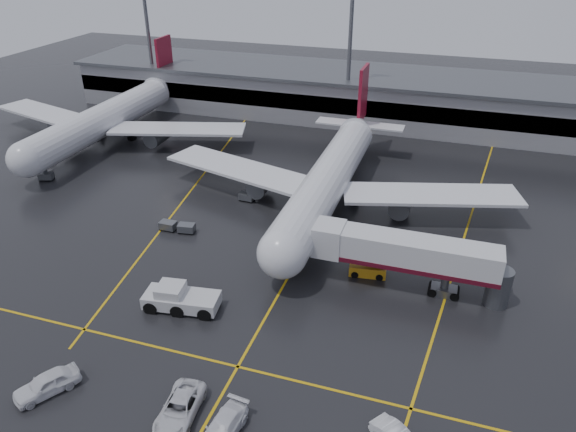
% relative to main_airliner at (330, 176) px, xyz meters
% --- Properties ---
extents(ground, '(220.00, 220.00, 0.00)m').
position_rel_main_airliner_xyz_m(ground, '(0.00, -9.70, -4.21)').
color(ground, black).
rests_on(ground, ground).
extents(apron_line_centre, '(0.25, 90.00, 0.02)m').
position_rel_main_airliner_xyz_m(apron_line_centre, '(0.00, -9.70, -4.20)').
color(apron_line_centre, gold).
rests_on(apron_line_centre, ground).
extents(apron_line_stop, '(60.00, 0.25, 0.02)m').
position_rel_main_airliner_xyz_m(apron_line_stop, '(0.00, -31.70, -4.20)').
color(apron_line_stop, gold).
rests_on(apron_line_stop, ground).
extents(apron_line_left, '(9.99, 69.35, 0.02)m').
position_rel_main_airliner_xyz_m(apron_line_left, '(-20.00, 0.30, -4.20)').
color(apron_line_left, gold).
rests_on(apron_line_left, ground).
extents(apron_line_right, '(7.57, 69.64, 0.02)m').
position_rel_main_airliner_xyz_m(apron_line_right, '(18.00, 0.30, -4.20)').
color(apron_line_right, gold).
rests_on(apron_line_right, ground).
extents(terminal, '(122.00, 19.00, 8.60)m').
position_rel_main_airliner_xyz_m(terminal, '(0.00, 38.23, 0.11)').
color(terminal, gray).
rests_on(terminal, ground).
extents(light_mast_left, '(3.00, 1.20, 25.45)m').
position_rel_main_airliner_xyz_m(light_mast_left, '(-45.00, 32.30, 10.27)').
color(light_mast_left, '#595B60').
rests_on(light_mast_left, ground).
extents(light_mast_mid, '(3.00, 1.20, 25.45)m').
position_rel_main_airliner_xyz_m(light_mast_mid, '(-5.00, 32.30, 10.27)').
color(light_mast_mid, '#595B60').
rests_on(light_mast_mid, ground).
extents(main_airliner, '(48.80, 45.60, 14.10)m').
position_rel_main_airliner_xyz_m(main_airliner, '(0.00, 0.00, 0.00)').
color(main_airliner, silver).
rests_on(main_airliner, ground).
extents(second_airliner, '(48.80, 45.60, 14.10)m').
position_rel_main_airliner_xyz_m(second_airliner, '(-42.00, 12.00, 0.00)').
color(second_airliner, silver).
rests_on(second_airliner, ground).
extents(jet_bridge, '(19.90, 3.40, 6.05)m').
position_rel_main_airliner_xyz_m(jet_bridge, '(11.87, -15.70, -0.28)').
color(jet_bridge, silver).
rests_on(jet_bridge, ground).
extents(pushback_tractor, '(7.68, 4.04, 2.63)m').
position_rel_main_airliner_xyz_m(pushback_tractor, '(-8.51, -25.94, -3.16)').
color(pushback_tractor, silver).
rests_on(pushback_tractor, ground).
extents(belt_loader, '(4.08, 2.25, 2.47)m').
position_rel_main_airliner_xyz_m(belt_loader, '(7.96, -14.63, -3.60)').
color(belt_loader, orange).
rests_on(belt_loader, ground).
extents(service_van_a, '(3.17, 5.92, 1.58)m').
position_rel_main_airliner_xyz_m(service_van_a, '(-2.17, -37.88, -3.42)').
color(service_van_a, silver).
rests_on(service_van_a, ground).
extents(service_van_b, '(2.71, 5.49, 1.53)m').
position_rel_main_airliner_xyz_m(service_van_b, '(1.70, -38.56, -3.44)').
color(service_van_b, white).
rests_on(service_van_b, ground).
extents(service_van_d, '(4.49, 5.48, 1.76)m').
position_rel_main_airliner_xyz_m(service_van_d, '(-13.48, -39.01, -3.33)').
color(service_van_d, white).
rests_on(service_van_d, ground).
extents(baggage_cart_a, '(2.17, 1.59, 1.12)m').
position_rel_main_airliner_xyz_m(baggage_cart_a, '(-14.78, -12.55, -3.58)').
color(baggage_cart_a, '#595B60').
rests_on(baggage_cart_a, ground).
extents(baggage_cart_b, '(2.02, 1.33, 1.12)m').
position_rel_main_airliner_xyz_m(baggage_cart_b, '(-17.24, -12.67, -3.58)').
color(baggage_cart_b, '#595B60').
rests_on(baggage_cart_b, ground).
extents(baggage_cart_c, '(2.08, 1.43, 1.12)m').
position_rel_main_airliner_xyz_m(baggage_cart_c, '(-10.97, -2.25, -3.58)').
color(baggage_cart_c, '#595B60').
rests_on(baggage_cart_c, ground).
extents(baggage_cart_d, '(2.22, 1.68, 1.12)m').
position_rel_main_airliner_xyz_m(baggage_cart_d, '(-46.43, 0.74, -3.58)').
color(baggage_cart_d, '#595B60').
rests_on(baggage_cart_d, ground).
extents(baggage_cart_e, '(2.32, 1.89, 1.12)m').
position_rel_main_airliner_xyz_m(baggage_cart_e, '(-41.59, -5.18, -3.58)').
color(baggage_cart_e, '#595B60').
rests_on(baggage_cart_e, ground).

